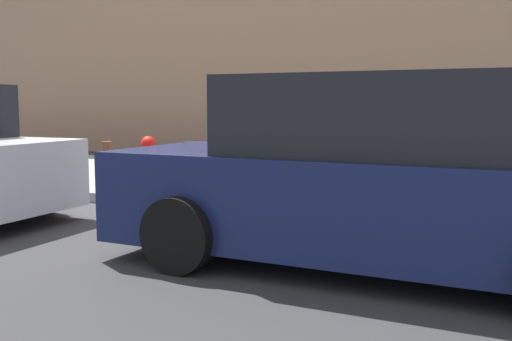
{
  "coord_description": "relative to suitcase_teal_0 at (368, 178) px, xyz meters",
  "views": [
    {
      "loc": [
        -5.11,
        6.85,
        1.41
      ],
      "look_at": [
        -2.26,
        0.28,
        0.6
      ],
      "focal_mm": 42.8,
      "sensor_mm": 36.0,
      "label": 1
    }
  ],
  "objects": [
    {
      "name": "suitcase_teal_0",
      "position": [
        0.0,
        0.0,
        0.0
      ],
      "size": [
        0.45,
        0.22,
        0.99
      ],
      "color": "#0F606B",
      "rests_on": "sidewalk_curb"
    },
    {
      "name": "suitcase_navy_2",
      "position": [
        1.05,
        0.01,
        0.03
      ],
      "size": [
        0.51,
        0.26,
        1.0
      ],
      "color": "navy",
      "rests_on": "sidewalk_curb"
    },
    {
      "name": "suitcase_olive_5",
      "position": [
        2.45,
        -0.03,
        -0.1
      ],
      "size": [
        0.43,
        0.27,
        0.73
      ],
      "color": "#59601E",
      "rests_on": "sidewalk_curb"
    },
    {
      "name": "sidewalk_curb",
      "position": [
        3.45,
        -2.07,
        -0.42
      ],
      "size": [
        18.0,
        5.0,
        0.14
      ],
      "primitive_type": "cube",
      "color": "#9E9B93",
      "rests_on": "ground_plane"
    },
    {
      "name": "suitcase_maroon_1",
      "position": [
        0.51,
        -0.05,
        -0.03
      ],
      "size": [
        0.45,
        0.19,
        0.71
      ],
      "color": "maroon",
      "rests_on": "sidewalk_curb"
    },
    {
      "name": "suitcase_silver_4",
      "position": [
        1.99,
        0.04,
        -0.01
      ],
      "size": [
        0.37,
        0.22,
        0.88
      ],
      "color": "#9EA0A8",
      "rests_on": "sidewalk_curb"
    },
    {
      "name": "bollard_post",
      "position": [
        3.79,
        0.11,
        0.0
      ],
      "size": [
        0.15,
        0.15,
        0.71
      ],
      "primitive_type": "cylinder",
      "color": "brown",
      "rests_on": "sidewalk_curb"
    },
    {
      "name": "parking_meter",
      "position": [
        -0.99,
        -0.29,
        0.47
      ],
      "size": [
        0.12,
        0.09,
        1.27
      ],
      "color": "slate",
      "rests_on": "sidewalk_curb"
    },
    {
      "name": "suitcase_red_3",
      "position": [
        1.56,
        0.01,
        0.02
      ],
      "size": [
        0.36,
        0.19,
        1.02
      ],
      "color": "red",
      "rests_on": "sidewalk_curb"
    },
    {
      "name": "parked_car_navy_0",
      "position": [
        -0.61,
        2.23,
        0.27
      ],
      "size": [
        4.72,
        2.13,
        1.63
      ],
      "color": "#141E4C",
      "rests_on": "ground_plane"
    },
    {
      "name": "fire_hydrant",
      "position": [
        3.18,
        -0.04,
        0.06
      ],
      "size": [
        0.39,
        0.21,
        0.79
      ],
      "color": "red",
      "rests_on": "sidewalk_curb"
    },
    {
      "name": "ground_plane",
      "position": [
        3.45,
        0.43,
        -0.49
      ],
      "size": [
        40.0,
        40.0,
        0.0
      ],
      "primitive_type": "plane",
      "color": "#333335"
    }
  ]
}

